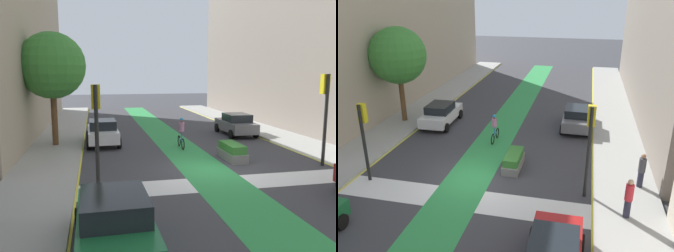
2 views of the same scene
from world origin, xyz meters
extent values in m
plane|color=#38383D|center=(0.00, 0.00, 0.00)|extent=(120.00, 120.00, 0.00)
cube|color=#2D8C47|center=(-0.26, 0.00, 0.00)|extent=(2.40, 60.00, 0.01)
cube|color=silver|center=(0.00, -2.00, 0.00)|extent=(12.00, 1.80, 0.01)
cube|color=#9E9E99|center=(-7.50, 0.00, 0.07)|extent=(3.00, 60.00, 0.15)
cube|color=yellow|center=(-6.00, 0.00, 0.01)|extent=(0.16, 60.00, 0.01)
cube|color=yellow|center=(6.00, 0.00, 0.01)|extent=(0.16, 60.00, 0.01)
cylinder|color=black|center=(5.59, -0.42, 2.21)|extent=(0.16, 0.16, 4.42)
cube|color=gold|center=(5.59, -0.22, 3.95)|extent=(0.35, 0.28, 0.95)
sphere|color=red|center=(5.59, -0.08, 4.25)|extent=(0.20, 0.20, 0.20)
sphere|color=#4C380C|center=(5.59, -0.08, 3.95)|extent=(0.20, 0.20, 0.20)
sphere|color=#0C3814|center=(5.59, -0.08, 3.65)|extent=(0.20, 0.20, 0.20)
cylinder|color=black|center=(-5.15, -1.37, 2.01)|extent=(0.16, 0.16, 4.02)
cube|color=gold|center=(-5.15, -1.17, 3.55)|extent=(0.35, 0.28, 0.95)
sphere|color=red|center=(-5.15, -1.03, 3.85)|extent=(0.20, 0.20, 0.20)
sphere|color=#4C380C|center=(-5.15, -1.03, 3.55)|extent=(0.20, 0.20, 0.20)
sphere|color=#0C3814|center=(-5.15, -1.03, 3.25)|extent=(0.20, 0.20, 0.20)
cube|color=silver|center=(-4.75, 7.04, 0.67)|extent=(1.91, 4.24, 0.70)
cube|color=black|center=(-4.75, 6.84, 1.29)|extent=(1.65, 2.04, 0.55)
cylinder|color=black|center=(-5.69, 8.48, 0.32)|extent=(0.24, 0.65, 0.64)
cylinder|color=black|center=(-3.89, 8.53, 0.32)|extent=(0.24, 0.65, 0.64)
cylinder|color=black|center=(-5.61, 5.54, 0.32)|extent=(0.24, 0.65, 0.64)
cylinder|color=black|center=(-3.81, 5.59, 0.32)|extent=(0.24, 0.65, 0.64)
cube|color=#196033|center=(-4.81, -6.60, 0.67)|extent=(1.86, 4.23, 0.70)
cube|color=black|center=(-4.81, -6.80, 1.29)|extent=(1.63, 2.02, 0.55)
cylinder|color=black|center=(-5.73, -5.15, 0.32)|extent=(0.23, 0.64, 0.64)
cylinder|color=black|center=(-3.94, -5.12, 0.32)|extent=(0.23, 0.64, 0.64)
cube|color=slate|center=(4.83, 8.47, 0.67)|extent=(1.87, 4.23, 0.70)
cube|color=black|center=(4.83, 8.27, 1.29)|extent=(1.64, 2.03, 0.55)
cylinder|color=black|center=(3.96, 9.96, 0.32)|extent=(0.23, 0.64, 0.64)
cylinder|color=black|center=(5.76, 9.92, 0.32)|extent=(0.23, 0.64, 0.64)
cylinder|color=black|center=(3.90, 7.02, 0.32)|extent=(0.23, 0.64, 0.64)
cylinder|color=black|center=(5.70, 6.98, 0.32)|extent=(0.23, 0.64, 0.64)
torus|color=black|center=(-0.16, 5.44, 0.34)|extent=(0.08, 0.68, 0.68)
torus|color=black|center=(-0.19, 4.39, 0.34)|extent=(0.08, 0.68, 0.68)
cylinder|color=#2672BF|center=(-0.18, 4.91, 0.52)|extent=(0.09, 0.95, 0.06)
cylinder|color=#2672BF|center=(-0.18, 4.76, 0.79)|extent=(0.05, 0.05, 0.50)
cylinder|color=#BF72A5|center=(-0.18, 4.76, 1.31)|extent=(0.32, 0.32, 0.55)
sphere|color=#8C6647|center=(-0.18, 4.76, 1.70)|extent=(0.22, 0.22, 0.22)
sphere|color=#268CCC|center=(-0.18, 4.76, 1.74)|extent=(0.23, 0.23, 0.23)
cylinder|color=brown|center=(-7.58, 6.78, 1.84)|extent=(0.36, 0.36, 3.38)
sphere|color=#387F33|center=(-7.58, 6.78, 4.91)|extent=(3.93, 3.93, 3.93)
cube|color=slate|center=(1.74, 1.64, 0.23)|extent=(0.87, 2.26, 0.45)
cube|color=#33722D|center=(1.74, 1.64, 0.65)|extent=(0.78, 2.03, 0.40)
camera|label=1|loc=(-5.20, -14.85, 4.45)|focal=36.95mm
camera|label=2|loc=(5.20, -14.95, 8.99)|focal=37.08mm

